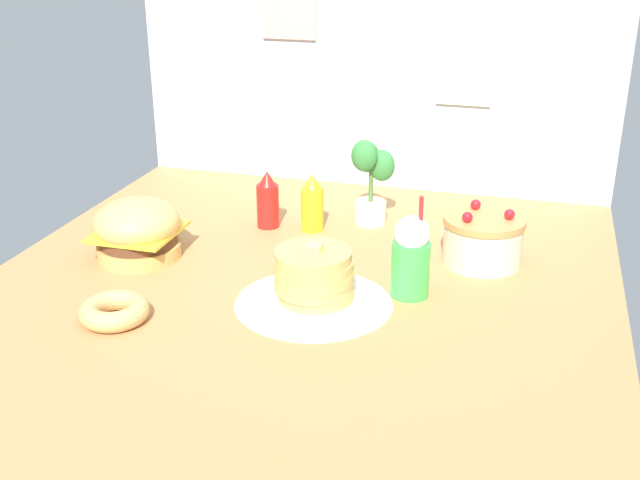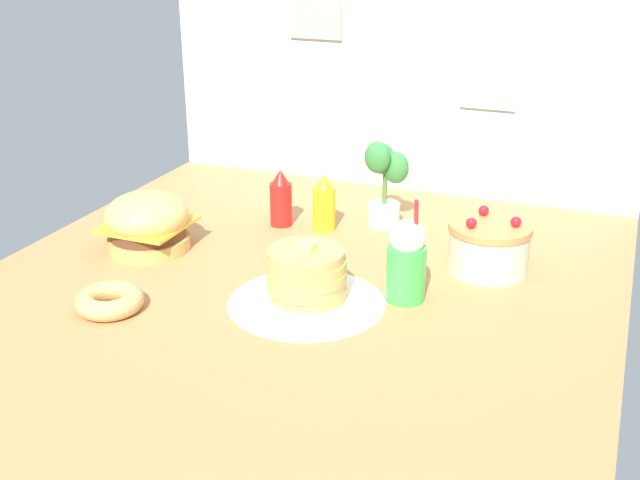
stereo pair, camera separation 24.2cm
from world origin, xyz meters
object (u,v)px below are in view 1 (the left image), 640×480
Objects in this scene: pancake_stack at (314,280)px; cream_soda_cup at (411,257)px; ketchup_bottle at (268,201)px; donut_pink_glaze at (114,310)px; burger at (138,230)px; mustard_bottle at (312,204)px; layer_cake at (483,240)px; potted_plant at (371,178)px.

cream_soda_cup is at bearing 27.44° from pancake_stack.
donut_pink_glaze is at bearing -102.47° from ketchup_bottle.
mustard_bottle reaches higher than burger.
donut_pink_glaze is at bearing -153.29° from cream_soda_cup.
cream_soda_cup is 0.86m from donut_pink_glaze.
layer_cake is 0.62m from mustard_bottle.
mustard_bottle is 0.67× the size of cream_soda_cup.
ketchup_bottle is 0.66× the size of potted_plant.
ketchup_bottle is 0.38m from potted_plant.
pancake_stack is 0.62m from layer_cake.
burger is at bearing -130.36° from ketchup_bottle.
burger is 0.84m from potted_plant.
pancake_stack is at bearing -152.56° from cream_soda_cup.
pancake_stack is (0.65, -0.17, -0.02)m from burger.
donut_pink_glaze is (-0.18, -0.79, -0.07)m from ketchup_bottle.
ketchup_bottle is (-0.77, 0.11, 0.02)m from layer_cake.
mustard_bottle is at bearing 135.21° from cream_soda_cup.
pancake_stack is at bearing -73.09° from mustard_bottle.
cream_soda_cup is (0.59, -0.41, 0.03)m from ketchup_bottle.
mustard_bottle is 0.23m from potted_plant.
mustard_bottle is at bearing 67.30° from donut_pink_glaze.
cream_soda_cup reaches higher than donut_pink_glaze.
mustard_bottle reaches higher than donut_pink_glaze.
pancake_stack is 0.69m from potted_plant.
ketchup_bottle reaches higher than layer_cake.
potted_plant is (0.35, 0.14, 0.07)m from ketchup_bottle.
ketchup_bottle is (0.32, 0.37, 0.00)m from burger.
mustard_bottle is (0.16, 0.01, 0.00)m from ketchup_bottle.
potted_plant reaches higher than ketchup_bottle.
layer_cake is at bearing 13.50° from burger.
burger is 0.67m from pancake_stack.
cream_soda_cup is 0.98× the size of potted_plant.
pancake_stack is 1.70× the size of mustard_bottle.
pancake_stack is at bearing -58.52° from ketchup_bottle.
mustard_bottle is 0.88m from donut_pink_glaze.
burger is at bearing -166.50° from layer_cake.
cream_soda_cup is at bearing -2.08° from burger.
layer_cake is at bearing 35.62° from donut_pink_glaze.
burger is at bearing 177.92° from cream_soda_cup.
layer_cake is 0.50m from potted_plant.
mustard_bottle is at bearing 168.17° from layer_cake.
layer_cake is (0.44, 0.43, 0.00)m from pancake_stack.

